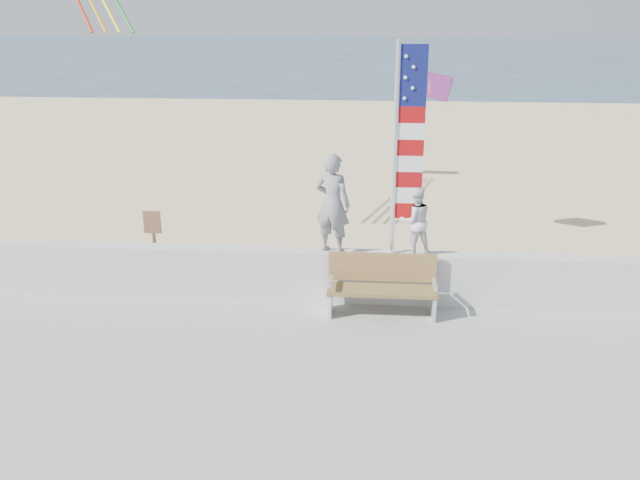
# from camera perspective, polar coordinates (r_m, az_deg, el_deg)

# --- Properties ---
(ground) EXTENTS (220.00, 220.00, 0.00)m
(ground) POSITION_cam_1_polar(r_m,az_deg,el_deg) (10.25, -1.96, -10.45)
(ground) COLOR #304860
(ground) RESTS_ON ground
(sand) EXTENTS (90.00, 40.00, 0.08)m
(sand) POSITION_cam_1_polar(r_m,az_deg,el_deg) (18.58, 1.18, 3.47)
(sand) COLOR beige
(sand) RESTS_ON ground
(seawall) EXTENTS (30.00, 0.35, 0.90)m
(seawall) POSITION_cam_1_polar(r_m,az_deg,el_deg) (11.77, -0.89, -2.97)
(seawall) COLOR silver
(seawall) RESTS_ON boardwalk
(adult) EXTENTS (0.73, 0.62, 1.70)m
(adult) POSITION_cam_1_polar(r_m,az_deg,el_deg) (11.31, 1.08, 3.08)
(adult) COLOR gray
(adult) RESTS_ON seawall
(child) EXTENTS (0.68, 0.61, 1.16)m
(child) POSITION_cam_1_polar(r_m,az_deg,el_deg) (11.40, 8.01, 1.60)
(child) COLOR white
(child) RESTS_ON seawall
(bench) EXTENTS (1.80, 0.57, 1.00)m
(bench) POSITION_cam_1_polar(r_m,az_deg,el_deg) (11.28, 5.24, -3.74)
(bench) COLOR olive
(bench) RESTS_ON boardwalk
(flag) EXTENTS (0.50, 0.08, 3.50)m
(flag) POSITION_cam_1_polar(r_m,az_deg,el_deg) (11.06, 7.02, 8.23)
(flag) COLOR white
(flag) RESTS_ON seawall
(parafoil_kite) EXTENTS (0.96, 0.46, 0.64)m
(parafoil_kite) POSITION_cam_1_polar(r_m,az_deg,el_deg) (14.22, 9.31, 12.76)
(parafoil_kite) COLOR red
(parafoil_kite) RESTS_ON ground
(sign) EXTENTS (0.32, 0.07, 1.46)m
(sign) POSITION_cam_1_polar(r_m,az_deg,el_deg) (12.82, -13.80, -0.15)
(sign) COLOR olive
(sign) RESTS_ON sand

